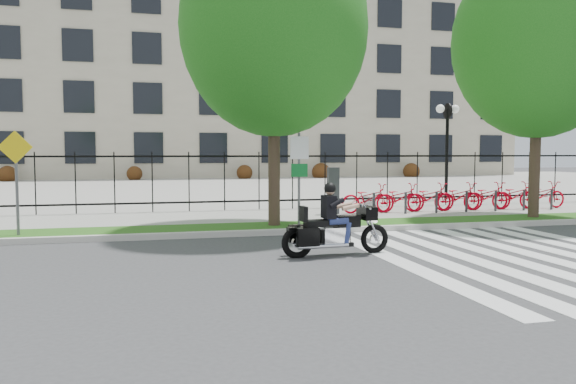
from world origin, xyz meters
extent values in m
plane|color=#353537|center=(0.00, 0.00, 0.00)|extent=(120.00, 120.00, 0.00)
cube|color=#B4B1AA|center=(0.00, 4.10, 0.07)|extent=(60.00, 0.20, 0.15)
cube|color=#215515|center=(0.00, 4.95, 0.07)|extent=(60.00, 1.50, 0.15)
cube|color=gray|center=(0.00, 7.45, 0.07)|extent=(60.00, 3.50, 0.15)
cube|color=gray|center=(0.00, 25.00, 0.05)|extent=(80.00, 34.00, 0.10)
cube|color=#A69C85|center=(0.00, 45.00, 10.00)|extent=(60.00, 20.00, 20.00)
cylinder|color=black|center=(10.00, 12.00, 2.00)|extent=(0.14, 0.14, 4.00)
cylinder|color=black|center=(10.00, 12.00, 3.90)|extent=(0.06, 0.70, 0.70)
sphere|color=white|center=(9.65, 12.00, 4.00)|extent=(0.36, 0.36, 0.36)
sphere|color=white|center=(10.35, 12.00, 4.00)|extent=(0.36, 0.36, 0.36)
cylinder|color=#36251D|center=(0.79, 4.95, 2.04)|extent=(0.32, 0.32, 3.78)
ellipsoid|color=#175B14|center=(0.79, 4.95, 5.44)|extent=(5.03, 5.03, 5.78)
cylinder|color=#36251D|center=(8.96, 4.95, 2.05)|extent=(0.32, 0.32, 3.80)
ellipsoid|color=#175B14|center=(8.96, 4.95, 5.48)|extent=(5.10, 5.10, 5.86)
cube|color=#2D2D33|center=(3.23, 7.20, 0.90)|extent=(0.35, 0.25, 1.50)
imported|color=red|center=(4.43, 7.20, 0.63)|extent=(1.82, 0.64, 0.96)
cylinder|color=#2D2D33|center=(4.43, 6.70, 0.50)|extent=(0.08, 0.08, 0.70)
imported|color=red|center=(5.53, 7.20, 0.63)|extent=(1.82, 0.64, 0.96)
cylinder|color=#2D2D33|center=(5.53, 6.70, 0.50)|extent=(0.08, 0.08, 0.70)
imported|color=red|center=(6.63, 7.20, 0.63)|extent=(1.82, 0.64, 0.96)
cylinder|color=#2D2D33|center=(6.63, 6.70, 0.50)|extent=(0.08, 0.08, 0.70)
imported|color=red|center=(7.73, 7.20, 0.63)|extent=(1.82, 0.64, 0.96)
cylinder|color=#2D2D33|center=(7.73, 6.70, 0.50)|extent=(0.08, 0.08, 0.70)
imported|color=red|center=(8.83, 7.20, 0.63)|extent=(1.82, 0.64, 0.96)
cylinder|color=#2D2D33|center=(8.83, 6.70, 0.50)|extent=(0.08, 0.08, 0.70)
imported|color=red|center=(9.93, 7.20, 0.63)|extent=(1.82, 0.64, 0.96)
cylinder|color=#2D2D33|center=(9.93, 6.70, 0.50)|extent=(0.08, 0.08, 0.70)
imported|color=red|center=(11.03, 7.20, 0.63)|extent=(1.82, 0.64, 0.96)
cylinder|color=#2D2D33|center=(11.03, 6.70, 0.50)|extent=(0.08, 0.08, 0.70)
cylinder|color=#59595B|center=(1.40, 4.60, 1.40)|extent=(0.07, 0.07, 2.50)
cube|color=white|center=(1.40, 4.56, 2.25)|extent=(0.50, 0.03, 0.60)
cube|color=#0C6626|center=(1.40, 4.56, 1.65)|extent=(0.45, 0.03, 0.35)
cylinder|color=#59595B|center=(-5.56, 4.60, 1.35)|extent=(0.07, 0.07, 2.40)
cube|color=yellow|center=(-5.56, 4.56, 2.25)|extent=(0.78, 0.03, 0.78)
torus|color=black|center=(2.10, 1.05, 0.31)|extent=(0.63, 0.15, 0.62)
torus|color=black|center=(0.38, 0.95, 0.31)|extent=(0.67, 0.17, 0.66)
cube|color=black|center=(1.91, 1.04, 0.86)|extent=(0.30, 0.51, 0.27)
cube|color=#26262B|center=(1.98, 1.04, 1.07)|extent=(0.16, 0.46, 0.27)
cube|color=silver|center=(1.19, 1.00, 0.41)|extent=(0.56, 0.34, 0.36)
cube|color=black|center=(1.46, 1.01, 0.71)|extent=(0.51, 0.34, 0.24)
cube|color=black|center=(0.88, 0.98, 0.69)|extent=(0.65, 0.36, 0.13)
cube|color=black|center=(0.52, 0.96, 0.89)|extent=(0.11, 0.31, 0.31)
cube|color=black|center=(0.53, 0.69, 0.45)|extent=(0.46, 0.17, 0.36)
cube|color=black|center=(0.50, 1.23, 0.45)|extent=(0.46, 0.17, 0.36)
cube|color=black|center=(1.06, 0.99, 1.01)|extent=(0.24, 0.37, 0.47)
sphere|color=tan|center=(1.08, 0.99, 1.36)|extent=(0.21, 0.21, 0.21)
sphere|color=black|center=(1.08, 0.99, 1.39)|extent=(0.24, 0.24, 0.24)
camera|label=1|loc=(-2.50, -9.89, 2.11)|focal=35.00mm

